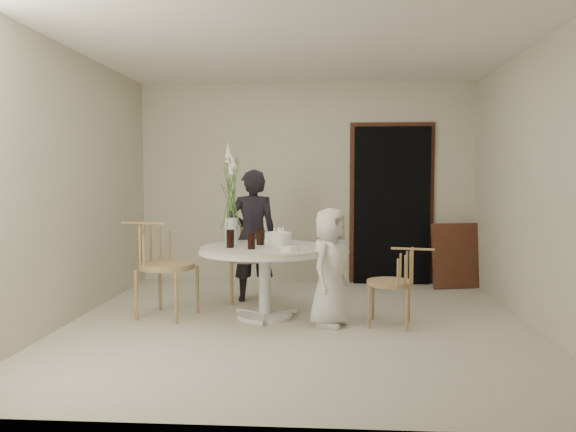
# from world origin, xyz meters

# --- Properties ---
(ground) EXTENTS (4.50, 4.50, 0.00)m
(ground) POSITION_xyz_m (0.00, 0.00, 0.00)
(ground) COLOR beige
(ground) RESTS_ON ground
(room_shell) EXTENTS (4.50, 4.50, 4.50)m
(room_shell) POSITION_xyz_m (0.00, 0.00, 1.62)
(room_shell) COLOR white
(room_shell) RESTS_ON ground
(doorway) EXTENTS (1.00, 0.10, 2.10)m
(doorway) POSITION_xyz_m (1.15, 2.19, 1.05)
(doorway) COLOR black
(doorway) RESTS_ON ground
(door_trim) EXTENTS (1.12, 0.03, 2.22)m
(door_trim) POSITION_xyz_m (1.15, 2.23, 1.11)
(door_trim) COLOR brown
(door_trim) RESTS_ON ground
(table) EXTENTS (1.33, 1.33, 0.73)m
(table) POSITION_xyz_m (-0.35, 0.25, 0.62)
(table) COLOR silver
(table) RESTS_ON ground
(picture_frame) EXTENTS (0.66, 0.32, 0.84)m
(picture_frame) POSITION_xyz_m (1.95, 1.95, 0.42)
(picture_frame) COLOR brown
(picture_frame) RESTS_ON ground
(chair_far) EXTENTS (0.56, 0.59, 0.91)m
(chair_far) POSITION_xyz_m (-0.63, 1.15, 0.59)
(chair_far) COLOR tan
(chair_far) RESTS_ON ground
(chair_right) EXTENTS (0.50, 0.48, 0.77)m
(chair_right) POSITION_xyz_m (0.99, 0.02, 0.50)
(chair_right) COLOR tan
(chair_right) RESTS_ON ground
(chair_left) EXTENTS (0.66, 0.63, 0.98)m
(chair_left) POSITION_xyz_m (-1.48, 0.25, 0.63)
(chair_left) COLOR tan
(chair_left) RESTS_ON ground
(girl) EXTENTS (0.60, 0.44, 1.52)m
(girl) POSITION_xyz_m (-0.57, 1.03, 0.76)
(girl) COLOR black
(girl) RESTS_ON ground
(boy) EXTENTS (0.57, 0.66, 1.14)m
(boy) POSITION_xyz_m (0.31, -0.01, 0.57)
(boy) COLOR white
(boy) RESTS_ON ground
(birthday_cake) EXTENTS (0.28, 0.28, 0.18)m
(birthday_cake) POSITION_xyz_m (-0.22, 0.36, 0.80)
(birthday_cake) COLOR silver
(birthday_cake) RESTS_ON table
(cola_tumbler_a) EXTENTS (0.08, 0.08, 0.15)m
(cola_tumbler_a) POSITION_xyz_m (-0.69, 0.14, 0.81)
(cola_tumbler_a) COLOR black
(cola_tumbler_a) RESTS_ON table
(cola_tumbler_b) EXTENTS (0.09, 0.09, 0.16)m
(cola_tumbler_b) POSITION_xyz_m (-0.46, 0.04, 0.81)
(cola_tumbler_b) COLOR black
(cola_tumbler_b) RESTS_ON table
(cola_tumbler_c) EXTENTS (0.08, 0.08, 0.17)m
(cola_tumbler_c) POSITION_xyz_m (-0.70, 0.27, 0.82)
(cola_tumbler_c) COLOR black
(cola_tumbler_c) RESTS_ON table
(cola_tumbler_d) EXTENTS (0.09, 0.09, 0.17)m
(cola_tumbler_d) POSITION_xyz_m (-0.41, 0.39, 0.82)
(cola_tumbler_d) COLOR black
(cola_tumbler_d) RESTS_ON table
(plate_stack) EXTENTS (0.22, 0.22, 0.04)m
(plate_stack) POSITION_xyz_m (-0.08, -0.07, 0.75)
(plate_stack) COLOR white
(plate_stack) RESTS_ON table
(flower_vase) EXTENTS (0.15, 0.15, 1.08)m
(flower_vase) POSITION_xyz_m (-0.74, 0.53, 1.21)
(flower_vase) COLOR silver
(flower_vase) RESTS_ON table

